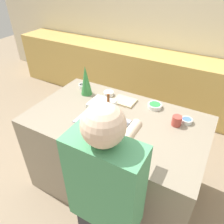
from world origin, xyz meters
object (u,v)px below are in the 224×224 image
Objects in this scene: candy_bowl_front_corner at (187,121)px; candy_bowl_far_right at (109,93)px; baking_tray at (102,121)px; person at (106,209)px; candy_bowl_near_tray_left at (155,106)px; mug at (177,121)px; cookbook at (124,101)px; gingerbread_house at (102,111)px; decorative_tree at (86,80)px; candy_bowl_near_tray_right at (83,86)px.

candy_bowl_far_right is at bearing 174.98° from candy_bowl_front_corner.
person is at bearing -57.04° from baking_tray.
candy_bowl_near_tray_left reaches higher than baking_tray.
candy_bowl_front_corner is 1.09× the size of mug.
candy_bowl_far_right is 0.47× the size of cookbook.
cookbook is (-0.31, -0.06, -0.01)m from candy_bowl_near_tray_left.
person is (0.10, -1.12, -0.11)m from candy_bowl_near_tray_left.
gingerbread_house is at bearing -67.03° from candy_bowl_far_right.
person is (0.41, -1.06, -0.10)m from cookbook.
decorative_tree is at bearing -171.93° from candy_bowl_near_tray_left.
mug is at bearing -132.21° from candy_bowl_front_corner.
person is at bearing -57.07° from gingerbread_house.
person reaches higher than baking_tray.
candy_bowl_far_right reaches higher than baking_tray.
candy_bowl_far_right is (-0.18, 0.44, -0.09)m from gingerbread_house.
candy_bowl_far_right is at bearing -1.75° from candy_bowl_near_tray_right.
candy_bowl_far_right is at bearing 112.97° from gingerbread_house.
mug reaches higher than candy_bowl_near_tray_right.
gingerbread_house reaches higher than candy_bowl_near_tray_left.
mug is at bearing -33.05° from candy_bowl_near_tray_left.
mug reaches higher than cookbook.
decorative_tree reaches higher than candy_bowl_near_tray_left.
candy_bowl_front_corner is at bearing 28.25° from gingerbread_house.
person reaches higher than mug.
candy_bowl_near_tray_left is at bearing 0.33° from candy_bowl_near_tray_right.
candy_bowl_front_corner is at bearing 47.79° from mug.
cookbook is 2.44× the size of mug.
person is (0.43, -0.67, -0.10)m from baking_tray.
decorative_tree is 0.46m from cookbook.
candy_bowl_near_tray_left reaches higher than cookbook.
gingerbread_house is 0.86× the size of decorative_tree.
candy_bowl_near_tray_right is at bearing 139.62° from gingerbread_house.
decorative_tree is 0.21m from candy_bowl_near_tray_right.
mug is at bearing -3.72° from decorative_tree.
baking_tray is at bearing -93.82° from cookbook.
mug is 0.97m from person.
candy_bowl_front_corner is at bearing -15.10° from candy_bowl_near_tray_left.
decorative_tree is 0.76m from candy_bowl_near_tray_left.
candy_bowl_near_tray_left is at bearing 10.18° from cookbook.
gingerbread_house is 0.41m from cookbook.
candy_bowl_near_tray_right is 0.34m from candy_bowl_far_right.
gingerbread_house is 0.17× the size of person.
gingerbread_house is at bearing -40.17° from decorative_tree.
mug is (0.60, 0.28, 0.04)m from baking_tray.
mug is 0.06× the size of person.
candy_bowl_near_tray_right is 0.77× the size of candy_bowl_near_tray_left.
cookbook is at bearing 176.88° from candy_bowl_front_corner.
candy_bowl_near_tray_left is 1.33× the size of candy_bowl_far_right.
candy_bowl_near_tray_right is 0.48× the size of cookbook.
mug is at bearing -11.43° from cookbook.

